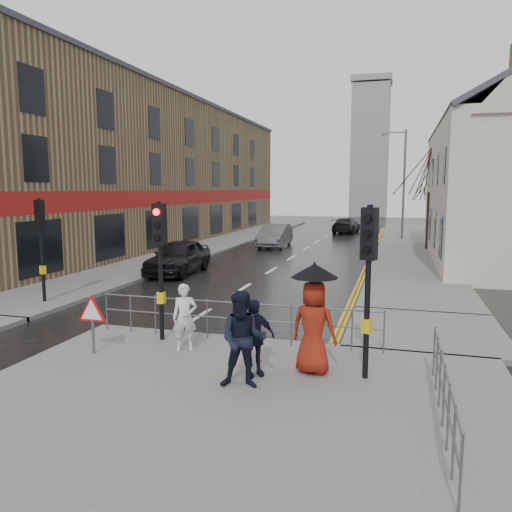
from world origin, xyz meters
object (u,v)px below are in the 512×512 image
Objects in this scene: pedestrian_a at (185,317)px; pedestrian_with_umbrella at (314,316)px; pedestrian_b at (243,340)px; car_parked at (178,257)px; car_mid at (275,235)px; pedestrian_d at (253,338)px.

pedestrian_a is 0.69× the size of pedestrian_with_umbrella.
pedestrian_b is 13.90m from car_parked.
car_parked is 0.98× the size of car_mid.
pedestrian_a is 0.34× the size of car_parked.
pedestrian_b is at bearing -79.23° from car_mid.
pedestrian_b is 1.19× the size of pedestrian_d.
pedestrian_a is at bearing -65.96° from car_parked.
pedestrian_d reaches higher than car_parked.
pedestrian_b is at bearing -62.79° from pedestrian_a.
pedestrian_with_umbrella reaches higher than pedestrian_a.
car_mid is (1.67, 11.55, -0.01)m from car_parked.
pedestrian_d is (0.01, 0.63, -0.15)m from pedestrian_b.
car_mid is (-6.35, 22.53, -0.55)m from pedestrian_with_umbrella.
pedestrian_a is 0.33× the size of car_mid.
pedestrian_a is at bearing -83.19° from car_mid.
pedestrian_b is (1.94, -1.70, 0.14)m from pedestrian_a.
pedestrian_with_umbrella reaches higher than pedestrian_d.
car_parked is at bearing 108.49° from pedestrian_b.
pedestrian_a is 2.58m from pedestrian_b.
pedestrian_a is 22.17m from car_mid.
car_mid is (-5.22, 23.62, -0.29)m from pedestrian_b.
pedestrian_b reaches higher than car_parked.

